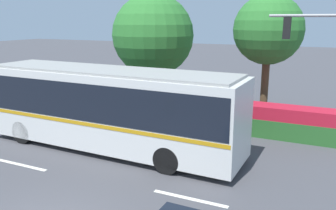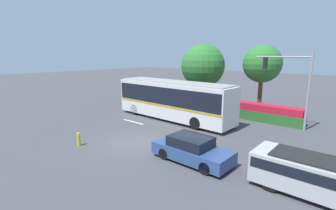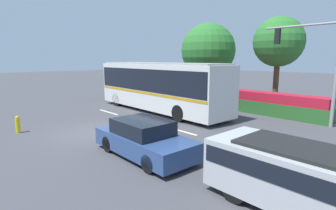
# 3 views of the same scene
# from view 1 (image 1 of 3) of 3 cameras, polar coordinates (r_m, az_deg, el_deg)

# --- Properties ---
(city_bus) EXTENTS (11.34, 2.89, 3.37)m
(city_bus) POSITION_cam_1_polar(r_m,az_deg,el_deg) (14.53, -9.73, 0.12)
(city_bus) COLOR silver
(city_bus) RESTS_ON ground
(flowering_hedge) EXTENTS (8.72, 1.22, 1.45)m
(flowering_hedge) POSITION_cam_1_polar(r_m,az_deg,el_deg) (17.06, 14.08, -2.23)
(flowering_hedge) COLOR #286028
(flowering_hedge) RESTS_ON ground
(street_tree_left) EXTENTS (4.84, 4.84, 6.81)m
(street_tree_left) POSITION_cam_1_polar(r_m,az_deg,el_deg) (21.18, -2.45, 11.28)
(street_tree_left) COLOR brown
(street_tree_left) RESTS_ON ground
(street_tree_centre) EXTENTS (3.47, 3.47, 6.54)m
(street_tree_centre) POSITION_cam_1_polar(r_m,az_deg,el_deg) (18.45, 16.03, 11.61)
(street_tree_centre) COLOR brown
(street_tree_centre) RESTS_ON ground
(lane_stripe_near) EXTENTS (2.40, 0.16, 0.01)m
(lane_stripe_near) POSITION_cam_1_polar(r_m,az_deg,el_deg) (14.34, -22.80, -8.99)
(lane_stripe_near) COLOR silver
(lane_stripe_near) RESTS_ON ground
(lane_stripe_mid) EXTENTS (2.40, 0.16, 0.01)m
(lane_stripe_mid) POSITION_cam_1_polar(r_m,az_deg,el_deg) (11.00, 3.58, -14.99)
(lane_stripe_mid) COLOR silver
(lane_stripe_mid) RESTS_ON ground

